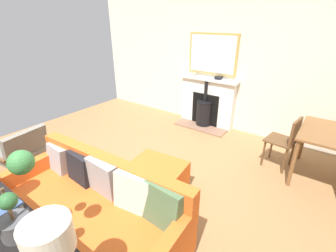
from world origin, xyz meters
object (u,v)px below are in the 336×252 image
at_px(armchair_accent, 21,149).
at_px(ottoman, 157,175).
at_px(table_lamp_far_end, 48,238).
at_px(sofa, 95,206).
at_px(potted_plant, 0,197).
at_px(dining_table, 329,140).
at_px(console_table, 13,233).
at_px(dining_chair_near_fireplace, 287,139).
at_px(book_stack, 0,212).
at_px(mantel_bowl_far, 218,78).
at_px(fireplace, 206,105).
at_px(mantel_bowl_near, 194,74).

bearing_deg(armchair_accent, ottoman, 115.52).
bearing_deg(table_lamp_far_end, ottoman, -160.36).
bearing_deg(sofa, potted_plant, 10.88).
bearing_deg(ottoman, dining_table, 132.74).
distance_m(armchair_accent, console_table, 1.89).
height_order(ottoman, potted_plant, potted_plant).
xyz_separation_m(dining_table, dining_chair_near_fireplace, (0.01, -0.50, -0.14)).
bearing_deg(potted_plant, armchair_accent, -113.06).
xyz_separation_m(armchair_accent, book_stack, (0.77, 1.57, 0.34)).
bearing_deg(book_stack, table_lamp_far_end, 89.81).
bearing_deg(ottoman, armchair_accent, -64.48).
bearing_deg(armchair_accent, table_lamp_far_end, 72.20).
xyz_separation_m(mantel_bowl_far, book_stack, (4.01, 0.06, -0.30)).
height_order(sofa, table_lamp_far_end, table_lamp_far_end).
height_order(fireplace, mantel_bowl_near, mantel_bowl_near).
height_order(fireplace, table_lamp_far_end, table_lamp_far_end).
height_order(sofa, book_stack, sofa).
xyz_separation_m(potted_plant, dining_table, (-3.25, 1.68, -0.45)).
bearing_deg(mantel_bowl_near, armchair_accent, -16.29).
bearing_deg(mantel_bowl_far, dining_table, 69.00).
xyz_separation_m(table_lamp_far_end, dining_chair_near_fireplace, (-3.22, 0.64, -0.58)).
bearing_deg(dining_table, ottoman, -47.26).
bearing_deg(ottoman, mantel_bowl_near, -159.98).
xyz_separation_m(mantel_bowl_far, sofa, (3.30, 0.21, -0.71)).
bearing_deg(mantel_bowl_far, ottoman, 7.46).
bearing_deg(table_lamp_far_end, console_table, -90.00).
height_order(fireplace, console_table, fireplace).
bearing_deg(dining_table, dining_chair_near_fireplace, -88.81).
relative_size(ottoman, console_table, 0.42).
height_order(sofa, dining_chair_near_fireplace, dining_chair_near_fireplace).
bearing_deg(fireplace, potted_plant, 8.01).
height_order(ottoman, dining_table, dining_table).
bearing_deg(fireplace, ottoman, 12.47).
relative_size(mantel_bowl_far, dining_table, 0.17).
height_order(armchair_accent, potted_plant, potted_plant).
bearing_deg(ottoman, sofa, -6.17).
bearing_deg(mantel_bowl_near, ottoman, 20.02).
xyz_separation_m(table_lamp_far_end, dining_table, (-3.23, 1.14, -0.44)).
relative_size(sofa, armchair_accent, 2.76).
height_order(table_lamp_far_end, potted_plant, potted_plant).
xyz_separation_m(mantel_bowl_near, book_stack, (4.01, 0.62, -0.30)).
relative_size(fireplace, sofa, 0.60).
height_order(sofa, dining_table, sofa).
xyz_separation_m(mantel_bowl_far, dining_chair_near_fireplace, (0.79, 1.54, -0.57)).
bearing_deg(mantel_bowl_far, table_lamp_far_end, 12.58).
bearing_deg(dining_chair_near_fireplace, fireplace, -114.03).
height_order(sofa, console_table, sofa).
bearing_deg(sofa, mantel_bowl_near, -166.90).
xyz_separation_m(mantel_bowl_near, sofa, (3.30, 0.77, -0.71)).
distance_m(sofa, ottoman, 0.93).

